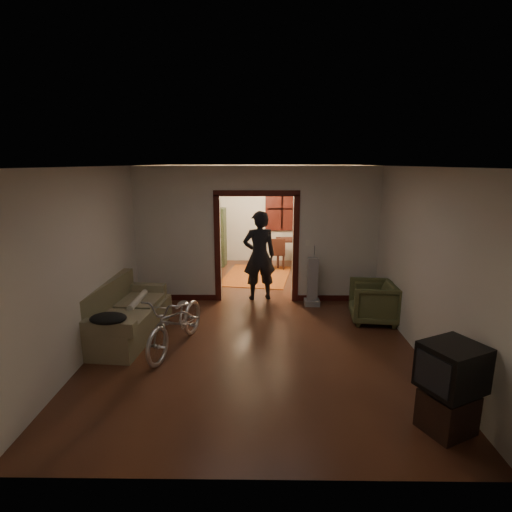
{
  "coord_description": "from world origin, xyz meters",
  "views": [
    {
      "loc": [
        0.09,
        -7.36,
        2.85
      ],
      "look_at": [
        0.0,
        -0.3,
        1.2
      ],
      "focal_mm": 28.0,
      "sensor_mm": 36.0,
      "label": 1
    }
  ],
  "objects_px": {
    "bicycle": "(177,321)",
    "desk": "(295,253)",
    "person": "(259,256)",
    "locker": "(211,237)",
    "armchair": "(373,302)",
    "sofa": "(127,310)"
  },
  "relations": [
    {
      "from": "bicycle",
      "to": "desk",
      "type": "xyz_separation_m",
      "value": [
        2.26,
        5.11,
        -0.07
      ]
    },
    {
      "from": "person",
      "to": "desk",
      "type": "distance_m",
      "value": 2.95
    },
    {
      "from": "locker",
      "to": "bicycle",
      "type": "bearing_deg",
      "value": -82.05
    },
    {
      "from": "armchair",
      "to": "locker",
      "type": "distance_m",
      "value": 5.37
    },
    {
      "from": "bicycle",
      "to": "desk",
      "type": "bearing_deg",
      "value": 81.22
    },
    {
      "from": "sofa",
      "to": "locker",
      "type": "bearing_deg",
      "value": 85.4
    },
    {
      "from": "locker",
      "to": "desk",
      "type": "bearing_deg",
      "value": 3.85
    },
    {
      "from": "sofa",
      "to": "person",
      "type": "height_order",
      "value": "person"
    },
    {
      "from": "bicycle",
      "to": "sofa",
      "type": "bearing_deg",
      "value": 168.69
    },
    {
      "from": "armchair",
      "to": "desk",
      "type": "distance_m",
      "value": 4.11
    },
    {
      "from": "person",
      "to": "sofa",
      "type": "bearing_deg",
      "value": 29.57
    },
    {
      "from": "locker",
      "to": "desk",
      "type": "distance_m",
      "value": 2.41
    },
    {
      "from": "sofa",
      "to": "locker",
      "type": "distance_m",
      "value": 4.86
    },
    {
      "from": "sofa",
      "to": "person",
      "type": "distance_m",
      "value": 2.97
    },
    {
      "from": "person",
      "to": "locker",
      "type": "xyz_separation_m",
      "value": [
        -1.38,
        2.85,
        -0.13
      ]
    },
    {
      "from": "sofa",
      "to": "bicycle",
      "type": "bearing_deg",
      "value": -21.16
    },
    {
      "from": "armchair",
      "to": "desk",
      "type": "xyz_separation_m",
      "value": [
        -1.11,
        3.95,
        0.02
      ]
    },
    {
      "from": "person",
      "to": "locker",
      "type": "bearing_deg",
      "value": -75.76
    },
    {
      "from": "bicycle",
      "to": "desk",
      "type": "distance_m",
      "value": 5.59
    },
    {
      "from": "armchair",
      "to": "person",
      "type": "height_order",
      "value": "person"
    },
    {
      "from": "locker",
      "to": "armchair",
      "type": "bearing_deg",
      "value": -42.76
    },
    {
      "from": "person",
      "to": "desk",
      "type": "xyz_separation_m",
      "value": [
        0.99,
        2.72,
        -0.56
      ]
    }
  ]
}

